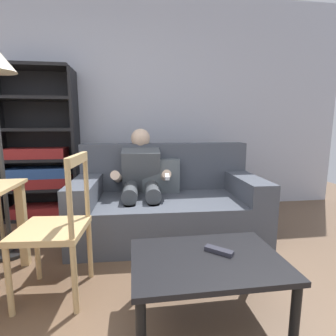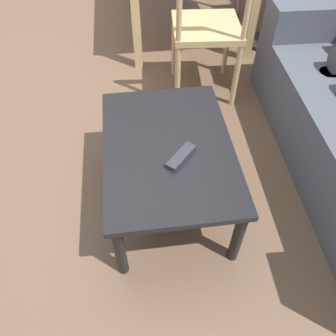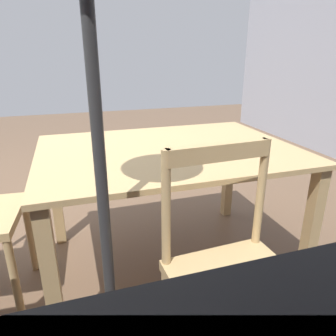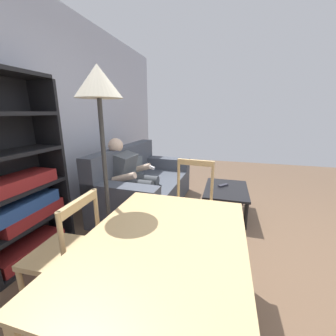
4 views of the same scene
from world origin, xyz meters
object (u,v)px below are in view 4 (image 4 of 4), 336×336
(coffee_table, at_px, (226,192))
(bookshelf, at_px, (17,189))
(dining_table, at_px, (164,253))
(couch, at_px, (143,186))
(tv_remote, at_px, (223,185))
(dining_chair_near_wall, at_px, (65,254))
(person_lounging, at_px, (132,175))
(floor_lamp, at_px, (100,104))
(dining_chair_facing_couch, at_px, (191,207))

(coffee_table, xyz_separation_m, bookshelf, (-1.52, 1.96, 0.39))
(bookshelf, relative_size, dining_table, 1.38)
(couch, bearing_deg, bookshelf, 154.74)
(couch, xyz_separation_m, tv_remote, (0.14, -1.22, 0.07))
(coffee_table, distance_m, dining_chair_near_wall, 2.20)
(bookshelf, xyz_separation_m, dining_table, (-0.38, -1.60, -0.12))
(couch, distance_m, person_lounging, 0.36)
(couch, xyz_separation_m, floor_lamp, (-1.44, -0.27, 1.18))
(dining_table, xyz_separation_m, floor_lamp, (0.41, 0.63, 0.90))
(couch, height_order, person_lounging, person_lounging)
(couch, xyz_separation_m, coffee_table, (0.05, -1.27, 0.01))
(coffee_table, height_order, floor_lamp, floor_lamp)
(dining_chair_near_wall, height_order, floor_lamp, floor_lamp)
(coffee_table, height_order, tv_remote, tv_remote)
(couch, relative_size, person_lounging, 1.72)
(coffee_table, distance_m, dining_table, 1.95)
(dining_chair_facing_couch, relative_size, floor_lamp, 0.53)
(bookshelf, bearing_deg, person_lounging, -27.98)
(coffee_table, relative_size, tv_remote, 5.02)
(bookshelf, bearing_deg, floor_lamp, -88.43)
(person_lounging, bearing_deg, dining_table, -148.78)
(person_lounging, bearing_deg, dining_chair_facing_couch, -121.64)
(couch, relative_size, dining_chair_facing_couch, 1.98)
(bookshelf, distance_m, dining_table, 1.64)
(person_lounging, relative_size, floor_lamp, 0.61)
(coffee_table, xyz_separation_m, dining_chair_facing_couch, (-0.91, 0.36, 0.13))
(person_lounging, height_order, coffee_table, person_lounging)
(person_lounging, height_order, dining_table, person_lounging)
(coffee_table, bearing_deg, dining_table, 169.09)
(dining_table, relative_size, dining_chair_near_wall, 1.47)
(person_lounging, height_order, floor_lamp, floor_lamp)
(dining_chair_near_wall, distance_m, floor_lamp, 1.14)
(couch, bearing_deg, tv_remote, -83.59)
(tv_remote, distance_m, dining_chair_near_wall, 2.25)
(coffee_table, distance_m, bookshelf, 2.51)
(couch, xyz_separation_m, person_lounging, (-0.26, 0.05, 0.24))
(bookshelf, height_order, dining_chair_facing_couch, bookshelf)
(couch, relative_size, floor_lamp, 1.05)
(coffee_table, bearing_deg, dining_chair_facing_couch, 158.22)
(bookshelf, distance_m, floor_lamp, 1.24)
(bookshelf, relative_size, dining_chair_near_wall, 2.02)
(dining_table, bearing_deg, tv_remote, -9.15)
(dining_chair_near_wall, bearing_deg, coffee_table, -30.46)
(person_lounging, relative_size, bookshelf, 0.61)
(tv_remote, distance_m, dining_table, 2.02)
(person_lounging, bearing_deg, tv_remote, -72.51)
(dining_table, relative_size, floor_lamp, 0.73)
(dining_chair_near_wall, relative_size, dining_chair_facing_couch, 0.94)
(person_lounging, height_order, tv_remote, person_lounging)
(dining_table, bearing_deg, person_lounging, 31.22)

